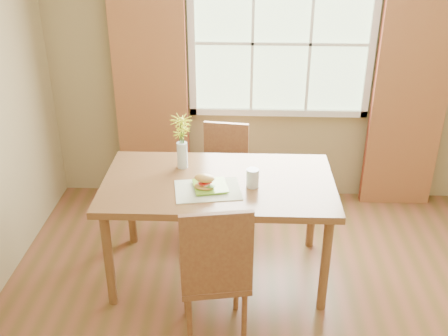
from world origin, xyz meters
name	(u,v)px	position (x,y,z in m)	size (l,w,h in m)	color
room	(298,150)	(0.00, 0.00, 1.35)	(4.24, 3.84, 2.74)	brown
window	(281,44)	(0.00, 1.87, 1.50)	(1.62, 0.06, 1.32)	beige
curtain_left	(151,89)	(-1.15, 1.78, 1.10)	(0.65, 0.08, 2.20)	maroon
curtain_right	(411,93)	(1.15, 1.78, 1.10)	(0.65, 0.08, 2.20)	maroon
dining_table	(219,191)	(-0.48, 0.61, 0.73)	(1.67, 0.94, 0.81)	brown
chair_near	(215,270)	(-0.47, -0.09, 0.57)	(0.50, 0.50, 1.04)	brown
chair_far	(224,173)	(-0.47, 1.31, 0.51)	(0.43, 0.43, 0.93)	brown
placemat	(208,190)	(-0.55, 0.47, 0.81)	(0.45, 0.33, 0.01)	#E7F1CC
plate	(210,187)	(-0.53, 0.50, 0.82)	(0.23, 0.23, 0.01)	#76B72D
croissant_sandwich	(204,182)	(-0.57, 0.46, 0.88)	(0.17, 0.13, 0.11)	gold
water_glass	(253,178)	(-0.24, 0.54, 0.87)	(0.09, 0.09, 0.13)	silver
flower_vase	(182,136)	(-0.76, 0.82, 1.07)	(0.17, 0.17, 0.41)	silver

